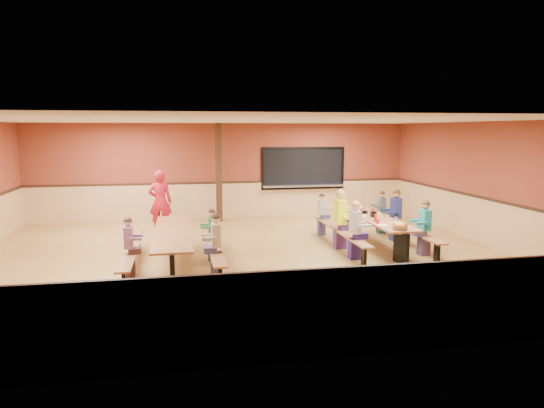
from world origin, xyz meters
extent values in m
plane|color=olive|center=(0.00, 0.00, 0.00)|extent=(12.00, 12.00, 0.00)
cube|color=brown|center=(0.00, 5.00, 1.50)|extent=(12.00, 0.04, 3.00)
cube|color=brown|center=(0.00, -5.00, 1.50)|extent=(12.00, 0.04, 3.00)
cube|color=brown|center=(6.00, 0.00, 1.50)|extent=(0.04, 10.00, 3.00)
cube|color=white|center=(0.00, 0.00, 3.00)|extent=(12.00, 10.00, 0.04)
cube|color=black|center=(2.60, 4.97, 1.55)|extent=(2.60, 0.06, 1.20)
cube|color=silver|center=(2.60, 4.88, 0.98)|extent=(2.70, 0.28, 0.06)
cube|color=#321C10|center=(-0.20, 4.40, 1.50)|extent=(0.18, 0.18, 3.00)
cube|color=#99643D|center=(3.16, 0.39, 0.72)|extent=(0.75, 3.60, 0.04)
cube|color=black|center=(3.16, -1.16, 0.35)|extent=(0.08, 0.60, 0.70)
cube|color=black|center=(3.16, 1.94, 0.35)|extent=(0.08, 0.60, 0.70)
cube|color=#99643D|center=(2.33, 0.39, 0.43)|extent=(0.26, 3.60, 0.04)
cube|color=black|center=(2.33, 0.39, 0.21)|extent=(0.06, 0.18, 0.41)
cube|color=#99643D|center=(3.98, 0.39, 0.43)|extent=(0.26, 3.60, 0.04)
cube|color=black|center=(3.98, 0.39, 0.21)|extent=(0.06, 0.18, 0.41)
cube|color=#99643D|center=(-1.55, -0.45, 0.72)|extent=(0.75, 3.60, 0.04)
cube|color=black|center=(-1.55, -2.00, 0.35)|extent=(0.08, 0.60, 0.70)
cube|color=black|center=(-1.55, 1.10, 0.35)|extent=(0.08, 0.60, 0.70)
cube|color=#99643D|center=(-2.37, -0.45, 0.43)|extent=(0.26, 3.60, 0.04)
cube|color=black|center=(-2.37, -0.45, 0.21)|extent=(0.06, 0.18, 0.41)
cube|color=#99643D|center=(-0.72, -0.45, 0.43)|extent=(0.26, 3.60, 0.04)
cube|color=black|center=(-0.72, -0.45, 0.21)|extent=(0.06, 0.18, 0.41)
imported|color=red|center=(-1.92, 2.99, 0.86)|extent=(0.65, 0.45, 1.72)
cylinder|color=red|center=(3.05, 1.36, 0.85)|extent=(0.16, 0.16, 0.22)
cube|color=black|center=(3.15, 0.33, 0.80)|extent=(0.10, 0.14, 0.13)
cylinder|color=yellow|center=(3.18, 0.13, 0.82)|extent=(0.06, 0.06, 0.17)
cylinder|color=#B2140F|center=(2.95, -0.23, 0.82)|extent=(0.06, 0.06, 0.17)
cube|color=black|center=(3.10, 0.86, 0.77)|extent=(0.16, 0.16, 0.06)
cube|color=#99643D|center=(3.10, 0.86, 1.05)|extent=(0.02, 0.09, 0.50)
camera|label=1|loc=(-1.38, -10.39, 2.81)|focal=32.00mm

